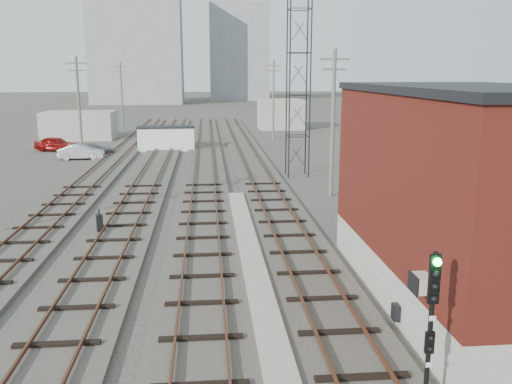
{
  "coord_description": "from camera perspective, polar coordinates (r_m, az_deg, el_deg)",
  "views": [
    {
      "loc": [
        -1.22,
        -4.82,
        7.62
      ],
      "look_at": [
        1.0,
        19.59,
        2.2
      ],
      "focal_mm": 38.0,
      "sensor_mm": 36.0,
      "label": 1
    }
  ],
  "objects": [
    {
      "name": "utility_pole_left_b",
      "position": [
        51.16,
        -18.13,
        8.7
      ],
      "size": [
        1.8,
        0.24,
        9.0
      ],
      "color": "#595147",
      "rests_on": "ground"
    },
    {
      "name": "track_left",
      "position": [
        45.23,
        -15.68,
        2.44
      ],
      "size": [
        3.2,
        90.0,
        0.39
      ],
      "color": "#332D28",
      "rests_on": "ground"
    },
    {
      "name": "track_right",
      "position": [
        44.62,
        -0.33,
        2.77
      ],
      "size": [
        3.2,
        90.0,
        0.39
      ],
      "color": "#332D28",
      "rests_on": "ground"
    },
    {
      "name": "switch_stand",
      "position": [
        26.89,
        -16.14,
        -3.23
      ],
      "size": [
        0.37,
        0.37,
        1.22
      ],
      "rotation": [
        0.0,
        0.0,
        0.38
      ],
      "color": "black",
      "rests_on": "ground"
    },
    {
      "name": "brick_building",
      "position": [
        19.36,
        21.71,
        -0.33
      ],
      "size": [
        6.54,
        12.2,
        7.22
      ],
      "color": "gray",
      "rests_on": "ground"
    },
    {
      "name": "apartment_right",
      "position": [
        155.19,
        -1.84,
        14.45
      ],
      "size": [
        16.0,
        12.0,
        26.0
      ],
      "primitive_type": "cube",
      "color": "gray",
      "rests_on": "ground"
    },
    {
      "name": "utility_pole_right_a",
      "position": [
        33.84,
        8.09,
        7.56
      ],
      "size": [
        1.8,
        0.24,
        9.0
      ],
      "color": "#595147",
      "rests_on": "ground"
    },
    {
      "name": "car_silver",
      "position": [
        51.07,
        -17.92,
        4.02
      ],
      "size": [
        4.04,
        1.62,
        1.3
      ],
      "primitive_type": "imported",
      "rotation": [
        0.0,
        0.0,
        1.63
      ],
      "color": "#B6B8BF",
      "rests_on": "ground"
    },
    {
      "name": "lattice_tower",
      "position": [
        40.39,
        4.49,
        12.26
      ],
      "size": [
        1.6,
        1.6,
        15.0
      ],
      "color": "black",
      "rests_on": "ground"
    },
    {
      "name": "apartment_left",
      "position": [
        141.02,
        -12.46,
        15.19
      ],
      "size": [
        22.0,
        14.0,
        30.0
      ],
      "primitive_type": "cube",
      "color": "gray",
      "rests_on": "ground"
    },
    {
      "name": "signal_mast",
      "position": [
        13.03,
        17.98,
        -12.77
      ],
      "size": [
        0.4,
        0.41,
        3.8
      ],
      "color": "gray",
      "rests_on": "ground"
    },
    {
      "name": "track_mid_left",
      "position": [
        44.67,
        -10.62,
        2.57
      ],
      "size": [
        3.2,
        90.0,
        0.39
      ],
      "color": "#332D28",
      "rests_on": "ground"
    },
    {
      "name": "track_mid_right",
      "position": [
        44.46,
        -5.48,
        2.68
      ],
      "size": [
        3.2,
        90.0,
        0.39
      ],
      "color": "#332D28",
      "rests_on": "ground"
    },
    {
      "name": "car_grey",
      "position": [
        53.05,
        -16.84,
        4.33
      ],
      "size": [
        4.45,
        3.14,
        1.2
      ],
      "primitive_type": "imported",
      "rotation": [
        0.0,
        0.0,
        1.97
      ],
      "color": "gray",
      "rests_on": "ground"
    },
    {
      "name": "utility_pole_left_c",
      "position": [
        75.72,
        -13.97,
        9.97
      ],
      "size": [
        1.8,
        0.24,
        9.0
      ],
      "color": "#595147",
      "rests_on": "ground"
    },
    {
      "name": "car_red",
      "position": [
        57.19,
        -20.3,
        4.77
      ],
      "size": [
        4.54,
        2.98,
        1.44
      ],
      "primitive_type": "imported",
      "rotation": [
        0.0,
        0.0,
        1.24
      ],
      "color": "maroon",
      "rests_on": "ground"
    },
    {
      "name": "shed_left",
      "position": [
        66.76,
        -18.08,
        6.69
      ],
      "size": [
        8.0,
        5.0,
        3.2
      ],
      "primitive_type": "cube",
      "color": "gray",
      "rests_on": "ground"
    },
    {
      "name": "platform_curb",
      "position": [
        20.33,
        0.03,
        -9.15
      ],
      "size": [
        0.9,
        28.0,
        0.26
      ],
      "primitive_type": "cube",
      "color": "gray",
      "rests_on": "ground"
    },
    {
      "name": "ground",
      "position": [
        65.28,
        -4.1,
        5.74
      ],
      "size": [
        320.0,
        320.0,
        0.0
      ],
      "primitive_type": "plane",
      "color": "#282621",
      "rests_on": "ground"
    },
    {
      "name": "utility_pole_right_b",
      "position": [
        63.36,
        1.84,
        9.91
      ],
      "size": [
        1.8,
        0.24,
        9.0
      ],
      "color": "#595147",
      "rests_on": "ground"
    },
    {
      "name": "shed_right",
      "position": [
        75.73,
        2.61,
        8.2
      ],
      "size": [
        6.0,
        6.0,
        4.0
      ],
      "primitive_type": "cube",
      "color": "gray",
      "rests_on": "ground"
    },
    {
      "name": "site_trailer",
      "position": [
        55.03,
        -9.42,
        5.61
      ],
      "size": [
        5.78,
        2.71,
        2.39
      ],
      "rotation": [
        0.0,
        0.0,
        0.04
      ],
      "color": "white",
      "rests_on": "ground"
    }
  ]
}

